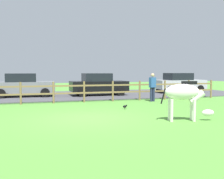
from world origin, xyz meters
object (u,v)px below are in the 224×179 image
Objects in this scene: zebra at (184,95)px; parked_car_black at (98,84)px; crow_on_grass at (125,106)px; parked_car_grey at (23,85)px; parked_car_silver at (179,83)px; visitor_near_fence at (152,86)px.

parked_car_black is (-0.62, 10.04, -0.08)m from zebra.
parked_car_black reaches higher than crow_on_grass.
crow_on_grass is at bearing -93.45° from parked_car_black.
parked_car_grey is at bearing 123.14° from crow_on_grass.
crow_on_grass is (-1.02, 3.32, -0.80)m from zebra.
crow_on_grass is at bearing -135.06° from parked_car_silver.
crow_on_grass is 10.30m from parked_car_silver.
visitor_near_fence is (2.17, -4.27, 0.06)m from parked_car_black.
parked_car_grey reaches higher than zebra.
parked_car_silver is at bearing 59.43° from zebra.
crow_on_grass is 6.77m from parked_car_black.
parked_car_silver is at bearing 45.66° from visitor_near_fence.
visitor_near_fence reaches higher than parked_car_grey.
zebra is 3.57m from crow_on_grass.
parked_car_black and parked_car_grey have the same top height.
zebra is 0.47× the size of parked_car_black.
parked_car_grey is (-4.67, 7.16, 0.72)m from crow_on_grass.
parked_car_black is 4.79m from visitor_near_fence.
parked_car_black is at bearing -4.96° from parked_car_grey.
visitor_near_fence is at bearing 43.58° from crow_on_grass.
parked_car_black is 6.89m from parked_car_silver.
parked_car_black is at bearing 93.51° from zebra.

